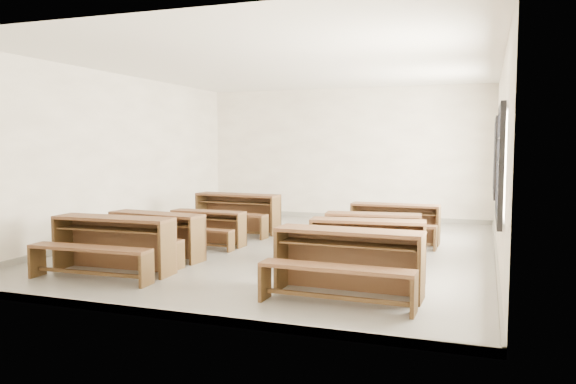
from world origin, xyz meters
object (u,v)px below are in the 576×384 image
(desk_set_7, at_px, (394,221))
(desk_set_1, at_px, (154,232))
(desk_set_2, at_px, (207,225))
(desk_set_5, at_px, (367,241))
(desk_set_0, at_px, (111,241))
(desk_set_4, at_px, (347,258))
(desk_set_6, at_px, (373,231))
(desk_set_3, at_px, (236,210))

(desk_set_7, bearing_deg, desk_set_1, -140.46)
(desk_set_2, distance_m, desk_set_5, 3.35)
(desk_set_2, distance_m, desk_set_7, 3.46)
(desk_set_0, height_order, desk_set_4, desk_set_4)
(desk_set_1, distance_m, desk_set_7, 4.36)
(desk_set_5, height_order, desk_set_6, desk_set_5)
(desk_set_2, bearing_deg, desk_set_5, -16.96)
(desk_set_3, bearing_deg, desk_set_0, -88.50)
(desk_set_3, distance_m, desk_set_5, 4.16)
(desk_set_0, xyz_separation_m, desk_set_2, (0.26, 2.42, -0.10))
(desk_set_5, xyz_separation_m, desk_set_6, (-0.14, 1.13, -0.03))
(desk_set_2, relative_size, desk_set_6, 0.86)
(desk_set_0, xyz_separation_m, desk_set_7, (3.45, 3.77, -0.05))
(desk_set_1, height_order, desk_set_4, desk_set_4)
(desk_set_3, xyz_separation_m, desk_set_4, (3.31, -3.98, 0.00))
(desk_set_1, height_order, desk_set_2, desk_set_1)
(desk_set_1, relative_size, desk_set_4, 0.95)
(desk_set_4, bearing_deg, desk_set_6, 95.43)
(desk_set_1, distance_m, desk_set_2, 1.40)
(desk_set_0, bearing_deg, desk_set_1, 86.27)
(desk_set_2, height_order, desk_set_5, desk_set_5)
(desk_set_2, xyz_separation_m, desk_set_5, (3.17, -1.08, 0.07))
(desk_set_0, bearing_deg, desk_set_5, 19.72)
(desk_set_4, bearing_deg, desk_set_2, 143.67)
(desk_set_1, distance_m, desk_set_4, 3.60)
(desk_set_1, xyz_separation_m, desk_set_4, (3.43, -1.11, 0.04))
(desk_set_6, bearing_deg, desk_set_2, 174.58)
(desk_set_3, relative_size, desk_set_5, 1.06)
(desk_set_4, height_order, desk_set_6, desk_set_4)
(desk_set_4, distance_m, desk_set_7, 3.83)
(desk_set_0, xyz_separation_m, desk_set_1, (0.04, 1.05, -0.04))
(desk_set_0, height_order, desk_set_1, desk_set_0)
(desk_set_1, bearing_deg, desk_set_7, 45.20)
(desk_set_2, xyz_separation_m, desk_set_4, (3.21, -2.48, 0.11))
(desk_set_0, relative_size, desk_set_3, 0.98)
(desk_set_2, distance_m, desk_set_6, 3.03)
(desk_set_0, distance_m, desk_set_1, 1.05)
(desk_set_2, height_order, desk_set_6, desk_set_6)
(desk_set_6, height_order, desk_set_7, desk_set_7)
(desk_set_5, bearing_deg, desk_set_0, -164.73)
(desk_set_0, bearing_deg, desk_set_6, 35.24)
(desk_set_1, height_order, desk_set_6, desk_set_1)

